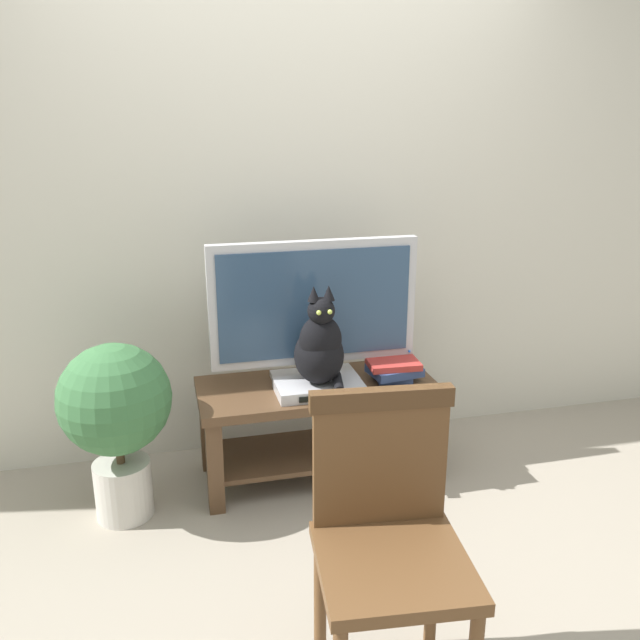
% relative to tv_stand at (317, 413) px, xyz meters
% --- Properties ---
extents(ground_plane, '(12.00, 12.00, 0.00)m').
position_rel_tv_stand_xyz_m(ground_plane, '(-0.03, -0.62, -0.33)').
color(ground_plane, gray).
extents(back_wall, '(7.00, 0.12, 2.80)m').
position_rel_tv_stand_xyz_m(back_wall, '(-0.03, 0.47, 1.07)').
color(back_wall, beige).
rests_on(back_wall, ground).
extents(tv_stand, '(1.12, 0.49, 0.48)m').
position_rel_tv_stand_xyz_m(tv_stand, '(0.00, 0.00, 0.00)').
color(tv_stand, '#513823').
rests_on(tv_stand, ground).
extents(tv, '(0.97, 0.20, 0.67)m').
position_rel_tv_stand_xyz_m(tv, '(0.00, 0.06, 0.50)').
color(tv, '#B7B7BC').
rests_on(tv, tv_stand).
extents(media_box, '(0.39, 0.23, 0.05)m').
position_rel_tv_stand_xyz_m(media_box, '(-0.01, -0.09, 0.17)').
color(media_box, '#BCBCC1').
rests_on(media_box, tv_stand).
extents(cat, '(0.22, 0.29, 0.46)m').
position_rel_tv_stand_xyz_m(cat, '(-0.01, -0.10, 0.37)').
color(cat, black).
rests_on(cat, media_box).
extents(wooden_chair, '(0.47, 0.47, 0.94)m').
position_rel_tv_stand_xyz_m(wooden_chair, '(-0.09, -1.24, 0.22)').
color(wooden_chair, brown).
rests_on(wooden_chair, ground).
extents(book_stack, '(0.26, 0.21, 0.10)m').
position_rel_tv_stand_xyz_m(book_stack, '(0.37, -0.03, 0.20)').
color(book_stack, '#33477A').
rests_on(book_stack, tv_stand).
extents(potted_plant, '(0.47, 0.47, 0.79)m').
position_rel_tv_stand_xyz_m(potted_plant, '(-0.90, -0.13, 0.17)').
color(potted_plant, beige).
rests_on(potted_plant, ground).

